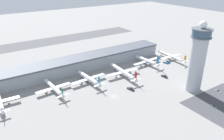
{
  "coord_description": "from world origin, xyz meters",
  "views": [
    {
      "loc": [
        -92.63,
        -136.68,
        99.12
      ],
      "look_at": [
        14.85,
        25.47,
        12.24
      ],
      "focal_mm": 35.0,
      "sensor_mm": 36.0,
      "label": 1
    }
  ],
  "objects_px": {
    "service_truck_catering": "(164,76)",
    "service_truck_water": "(131,89)",
    "airplane_gate_bravo": "(54,88)",
    "car_grey_coupe": "(214,106)",
    "car_maroon_suv": "(218,91)",
    "service_truck_fuel": "(129,72)",
    "airplane_gate_echo": "(147,61)",
    "control_tower": "(197,59)",
    "airplane_gate_charlie": "(89,79)",
    "airplane_gate_alpha": "(0,102)",
    "airplane_gate_delta": "(123,72)",
    "airplane_gate_foxtrot": "(171,56)",
    "service_truck_baggage": "(168,62)"
  },
  "relations": [
    {
      "from": "service_truck_fuel",
      "to": "airplane_gate_echo",
      "type": "bearing_deg",
      "value": 10.82
    },
    {
      "from": "airplane_gate_charlie",
      "to": "airplane_gate_delta",
      "type": "distance_m",
      "value": 37.27
    },
    {
      "from": "airplane_gate_alpha",
      "to": "service_truck_fuel",
      "type": "distance_m",
      "value": 127.61
    },
    {
      "from": "airplane_gate_delta",
      "to": "service_truck_baggage",
      "type": "relative_size",
      "value": 6.09
    },
    {
      "from": "airplane_gate_bravo",
      "to": "car_grey_coupe",
      "type": "relative_size",
      "value": 8.08
    },
    {
      "from": "airplane_gate_delta",
      "to": "service_truck_catering",
      "type": "relative_size",
      "value": 6.28
    },
    {
      "from": "airplane_gate_echo",
      "to": "airplane_gate_delta",
      "type": "bearing_deg",
      "value": -166.46
    },
    {
      "from": "service_truck_baggage",
      "to": "car_grey_coupe",
      "type": "bearing_deg",
      "value": -114.09
    },
    {
      "from": "airplane_gate_alpha",
      "to": "airplane_gate_bravo",
      "type": "height_order",
      "value": "airplane_gate_bravo"
    },
    {
      "from": "control_tower",
      "to": "airplane_gate_foxtrot",
      "type": "height_order",
      "value": "control_tower"
    },
    {
      "from": "airplane_gate_delta",
      "to": "service_truck_fuel",
      "type": "distance_m",
      "value": 12.58
    },
    {
      "from": "control_tower",
      "to": "airplane_gate_foxtrot",
      "type": "relative_size",
      "value": 1.43
    },
    {
      "from": "service_truck_catering",
      "to": "airplane_gate_foxtrot",
      "type": "bearing_deg",
      "value": 35.39
    },
    {
      "from": "service_truck_baggage",
      "to": "car_maroon_suv",
      "type": "height_order",
      "value": "service_truck_baggage"
    },
    {
      "from": "car_grey_coupe",
      "to": "airplane_gate_alpha",
      "type": "bearing_deg",
      "value": 146.25
    },
    {
      "from": "service_truck_water",
      "to": "car_grey_coupe",
      "type": "xyz_separation_m",
      "value": [
        38.98,
        -59.18,
        -0.28
      ]
    },
    {
      "from": "airplane_gate_charlie",
      "to": "car_maroon_suv",
      "type": "distance_m",
      "value": 121.07
    },
    {
      "from": "service_truck_water",
      "to": "car_maroon_suv",
      "type": "xyz_separation_m",
      "value": [
        64.51,
        -46.81,
        -0.33
      ]
    },
    {
      "from": "car_grey_coupe",
      "to": "service_truck_catering",
      "type": "bearing_deg",
      "value": 83.8
    },
    {
      "from": "service_truck_catering",
      "to": "service_truck_fuel",
      "type": "distance_m",
      "value": 37.85
    },
    {
      "from": "airplane_gate_charlie",
      "to": "car_grey_coupe",
      "type": "height_order",
      "value": "airplane_gate_charlie"
    },
    {
      "from": "airplane_gate_echo",
      "to": "car_grey_coupe",
      "type": "relative_size",
      "value": 8.29
    },
    {
      "from": "airplane_gate_alpha",
      "to": "service_truck_water",
      "type": "distance_m",
      "value": 111.27
    },
    {
      "from": "airplane_gate_delta",
      "to": "service_truck_baggage",
      "type": "distance_m",
      "value": 66.27
    },
    {
      "from": "airplane_gate_alpha",
      "to": "car_maroon_suv",
      "type": "distance_m",
      "value": 189.02
    },
    {
      "from": "service_truck_catering",
      "to": "airplane_gate_alpha",
      "type": "bearing_deg",
      "value": 166.81
    },
    {
      "from": "service_truck_catering",
      "to": "service_truck_water",
      "type": "distance_m",
      "value": 45.62
    },
    {
      "from": "airplane_gate_bravo",
      "to": "service_truck_fuel",
      "type": "xyz_separation_m",
      "value": [
        82.77,
        -4.16,
        -2.93
      ]
    },
    {
      "from": "airplane_gate_charlie",
      "to": "car_grey_coupe",
      "type": "bearing_deg",
      "value": -55.51
    },
    {
      "from": "airplane_gate_echo",
      "to": "service_truck_water",
      "type": "bearing_deg",
      "value": -144.82
    },
    {
      "from": "airplane_gate_alpha",
      "to": "airplane_gate_delta",
      "type": "relative_size",
      "value": 0.77
    },
    {
      "from": "service_truck_water",
      "to": "service_truck_catering",
      "type": "bearing_deg",
      "value": 2.11
    },
    {
      "from": "airplane_gate_echo",
      "to": "service_truck_catering",
      "type": "bearing_deg",
      "value": -102.14
    },
    {
      "from": "airplane_gate_foxtrot",
      "to": "service_truck_catering",
      "type": "distance_m",
      "value": 53.11
    },
    {
      "from": "airplane_gate_charlie",
      "to": "service_truck_catering",
      "type": "relative_size",
      "value": 5.18
    },
    {
      "from": "airplane_gate_charlie",
      "to": "car_maroon_suv",
      "type": "height_order",
      "value": "airplane_gate_charlie"
    },
    {
      "from": "airplane_gate_delta",
      "to": "service_truck_catering",
      "type": "height_order",
      "value": "airplane_gate_delta"
    },
    {
      "from": "airplane_gate_foxtrot",
      "to": "service_truck_water",
      "type": "bearing_deg",
      "value": -159.97
    },
    {
      "from": "airplane_gate_foxtrot",
      "to": "service_truck_water",
      "type": "distance_m",
      "value": 94.58
    },
    {
      "from": "control_tower",
      "to": "airplane_gate_charlie",
      "type": "distance_m",
      "value": 101.72
    },
    {
      "from": "airplane_gate_charlie",
      "to": "service_truck_catering",
      "type": "bearing_deg",
      "value": -24.75
    },
    {
      "from": "airplane_gate_charlie",
      "to": "car_maroon_suv",
      "type": "bearing_deg",
      "value": -42.11
    },
    {
      "from": "airplane_gate_bravo",
      "to": "airplane_gate_delta",
      "type": "height_order",
      "value": "airplane_gate_delta"
    },
    {
      "from": "control_tower",
      "to": "airplane_gate_bravo",
      "type": "xyz_separation_m",
      "value": [
        -108.09,
        67.13,
        -26.85
      ]
    },
    {
      "from": "airplane_gate_bravo",
      "to": "service_truck_catering",
      "type": "relative_size",
      "value": 5.2
    },
    {
      "from": "airplane_gate_bravo",
      "to": "airplane_gate_echo",
      "type": "height_order",
      "value": "airplane_gate_echo"
    },
    {
      "from": "service_truck_catering",
      "to": "airplane_gate_charlie",
      "type": "bearing_deg",
      "value": 155.25
    },
    {
      "from": "control_tower",
      "to": "service_truck_baggage",
      "type": "xyz_separation_m",
      "value": [
        29.65,
        58.29,
        -29.78
      ]
    },
    {
      "from": "airplane_gate_echo",
      "to": "service_truck_catering",
      "type": "relative_size",
      "value": 5.33
    },
    {
      "from": "airplane_gate_alpha",
      "to": "service_truck_catering",
      "type": "bearing_deg",
      "value": -13.19
    }
  ]
}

